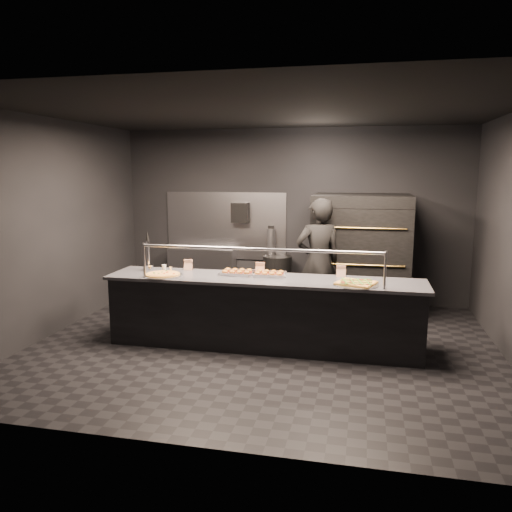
{
  "coord_description": "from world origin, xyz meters",
  "views": [
    {
      "loc": [
        1.25,
        -6.14,
        2.28
      ],
      "look_at": [
        -0.14,
        0.2,
        1.17
      ],
      "focal_mm": 35.0,
      "sensor_mm": 36.0,
      "label": 1
    }
  ],
  "objects_px": {
    "prep_shelf": "(202,273)",
    "round_pizza": "(163,275)",
    "fire_extinguisher": "(271,241)",
    "towel_dispenser": "(240,213)",
    "worker": "(318,262)",
    "pizza_oven": "(360,254)",
    "square_pizza": "(356,283)",
    "trash_bin": "(277,279)",
    "service_counter": "(263,312)",
    "slider_tray_b": "(269,274)",
    "slider_tray_a": "(237,272)",
    "beer_tap": "(148,259)"
  },
  "relations": [
    {
      "from": "prep_shelf",
      "to": "round_pizza",
      "type": "relative_size",
      "value": 2.33
    },
    {
      "from": "fire_extinguisher",
      "to": "round_pizza",
      "type": "relative_size",
      "value": 0.98
    },
    {
      "from": "towel_dispenser",
      "to": "worker",
      "type": "xyz_separation_m",
      "value": [
        1.5,
        -1.24,
        -0.61
      ]
    },
    {
      "from": "pizza_oven",
      "to": "worker",
      "type": "relative_size",
      "value": 1.01
    },
    {
      "from": "round_pizza",
      "to": "square_pizza",
      "type": "distance_m",
      "value": 2.49
    },
    {
      "from": "trash_bin",
      "to": "worker",
      "type": "height_order",
      "value": "worker"
    },
    {
      "from": "service_counter",
      "to": "slider_tray_b",
      "type": "relative_size",
      "value": 8.57
    },
    {
      "from": "service_counter",
      "to": "prep_shelf",
      "type": "bearing_deg",
      "value": 124.59
    },
    {
      "from": "square_pizza",
      "to": "round_pizza",
      "type": "bearing_deg",
      "value": 180.0
    },
    {
      "from": "fire_extinguisher",
      "to": "trash_bin",
      "type": "xyz_separation_m",
      "value": [
        0.15,
        -0.18,
        -0.65
      ]
    },
    {
      "from": "slider_tray_a",
      "to": "slider_tray_b",
      "type": "xyz_separation_m",
      "value": [
        0.43,
        0.0,
        -0.0
      ]
    },
    {
      "from": "fire_extinguisher",
      "to": "square_pizza",
      "type": "relative_size",
      "value": 0.93
    },
    {
      "from": "fire_extinguisher",
      "to": "prep_shelf",
      "type": "bearing_deg",
      "value": -176.34
    },
    {
      "from": "prep_shelf",
      "to": "trash_bin",
      "type": "relative_size",
      "value": 1.45
    },
    {
      "from": "slider_tray_b",
      "to": "worker",
      "type": "bearing_deg",
      "value": 61.31
    },
    {
      "from": "prep_shelf",
      "to": "worker",
      "type": "xyz_separation_m",
      "value": [
        2.2,
        -1.17,
        0.49
      ]
    },
    {
      "from": "beer_tap",
      "to": "square_pizza",
      "type": "height_order",
      "value": "beer_tap"
    },
    {
      "from": "square_pizza",
      "to": "worker",
      "type": "xyz_separation_m",
      "value": [
        -0.58,
        1.3,
        0.01
      ]
    },
    {
      "from": "beer_tap",
      "to": "trash_bin",
      "type": "xyz_separation_m",
      "value": [
        1.44,
        2.09,
        -0.66
      ]
    },
    {
      "from": "towel_dispenser",
      "to": "beer_tap",
      "type": "distance_m",
      "value": 2.42
    },
    {
      "from": "worker",
      "to": "fire_extinguisher",
      "type": "bearing_deg",
      "value": -76.53
    },
    {
      "from": "slider_tray_a",
      "to": "worker",
      "type": "relative_size",
      "value": 0.25
    },
    {
      "from": "fire_extinguisher",
      "to": "trash_bin",
      "type": "bearing_deg",
      "value": -50.19
    },
    {
      "from": "prep_shelf",
      "to": "trash_bin",
      "type": "xyz_separation_m",
      "value": [
        1.4,
        -0.1,
        -0.04
      ]
    },
    {
      "from": "beer_tap",
      "to": "round_pizza",
      "type": "height_order",
      "value": "beer_tap"
    },
    {
      "from": "towel_dispenser",
      "to": "trash_bin",
      "type": "height_order",
      "value": "towel_dispenser"
    },
    {
      "from": "worker",
      "to": "towel_dispenser",
      "type": "bearing_deg",
      "value": -63.32
    },
    {
      "from": "pizza_oven",
      "to": "worker",
      "type": "bearing_deg",
      "value": -128.91
    },
    {
      "from": "slider_tray_b",
      "to": "trash_bin",
      "type": "bearing_deg",
      "value": 96.85
    },
    {
      "from": "fire_extinguisher",
      "to": "slider_tray_a",
      "type": "distance_m",
      "value": 2.25
    },
    {
      "from": "towel_dispenser",
      "to": "square_pizza",
      "type": "xyz_separation_m",
      "value": [
        2.07,
        -2.54,
        -0.61
      ]
    },
    {
      "from": "prep_shelf",
      "to": "square_pizza",
      "type": "height_order",
      "value": "square_pizza"
    },
    {
      "from": "prep_shelf",
      "to": "beer_tap",
      "type": "bearing_deg",
      "value": -91.14
    },
    {
      "from": "pizza_oven",
      "to": "trash_bin",
      "type": "xyz_separation_m",
      "value": [
        -1.4,
        0.32,
        -0.55
      ]
    },
    {
      "from": "prep_shelf",
      "to": "square_pizza",
      "type": "relative_size",
      "value": 2.21
    },
    {
      "from": "round_pizza",
      "to": "prep_shelf",
      "type": "bearing_deg",
      "value": 96.58
    },
    {
      "from": "beer_tap",
      "to": "trash_bin",
      "type": "relative_size",
      "value": 0.67
    },
    {
      "from": "pizza_oven",
      "to": "square_pizza",
      "type": "height_order",
      "value": "pizza_oven"
    },
    {
      "from": "round_pizza",
      "to": "beer_tap",
      "type": "bearing_deg",
      "value": 139.2
    },
    {
      "from": "beer_tap",
      "to": "slider_tray_b",
      "type": "bearing_deg",
      "value": 0.56
    },
    {
      "from": "round_pizza",
      "to": "trash_bin",
      "type": "distance_m",
      "value": 2.67
    },
    {
      "from": "pizza_oven",
      "to": "slider_tray_b",
      "type": "xyz_separation_m",
      "value": [
        -1.15,
        -1.75,
        -0.02
      ]
    },
    {
      "from": "towel_dispenser",
      "to": "worker",
      "type": "relative_size",
      "value": 0.19
    },
    {
      "from": "slider_tray_a",
      "to": "worker",
      "type": "distance_m",
      "value": 1.4
    },
    {
      "from": "trash_bin",
      "to": "worker",
      "type": "distance_m",
      "value": 1.43
    },
    {
      "from": "fire_extinguisher",
      "to": "beer_tap",
      "type": "distance_m",
      "value": 2.61
    },
    {
      "from": "square_pizza",
      "to": "trash_bin",
      "type": "relative_size",
      "value": 0.66
    },
    {
      "from": "service_counter",
      "to": "towel_dispenser",
      "type": "relative_size",
      "value": 11.71
    },
    {
      "from": "service_counter",
      "to": "slider_tray_a",
      "type": "bearing_deg",
      "value": 158.66
    },
    {
      "from": "slider_tray_b",
      "to": "square_pizza",
      "type": "bearing_deg",
      "value": -14.93
    }
  ]
}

